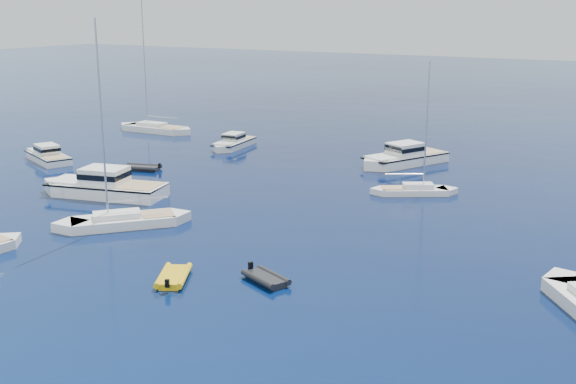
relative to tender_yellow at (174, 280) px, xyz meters
name	(u,v)px	position (x,y,z in m)	size (l,w,h in m)	color
ground	(58,368)	(2.19, -10.63, 0.00)	(400.00, 400.00, 0.00)	navy
motor_cruiser_centre	(103,195)	(-17.10, 11.89, 0.00)	(3.57, 11.68, 3.07)	white
motor_cruiser_far_l	(47,161)	(-31.85, 19.10, 0.00)	(2.57, 8.39, 2.20)	white
motor_cruiser_distant	(403,165)	(0.18, 35.65, 0.00)	(3.27, 10.69, 2.81)	white
motor_cruiser_horizon	(233,147)	(-19.45, 34.45, 0.00)	(2.41, 7.89, 2.07)	silver
sailboat_mid_l	(123,226)	(-9.76, 6.38, 0.00)	(2.67, 10.28, 15.12)	white
sailboat_centre	(414,194)	(5.15, 25.39, 0.00)	(2.02, 7.78, 11.44)	silver
sailboat_far_l	(155,132)	(-33.76, 38.02, 0.00)	(2.97, 11.40, 16.77)	silver
tender_yellow	(174,280)	(0.00, 0.00, 0.00)	(1.95, 3.53, 0.95)	#E0B00D
tender_grey_near	(266,282)	(4.74, 2.45, 0.00)	(1.76, 3.12, 0.95)	black
tender_grey_far	(142,170)	(-20.80, 20.83, 0.00)	(2.05, 3.77, 0.95)	black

